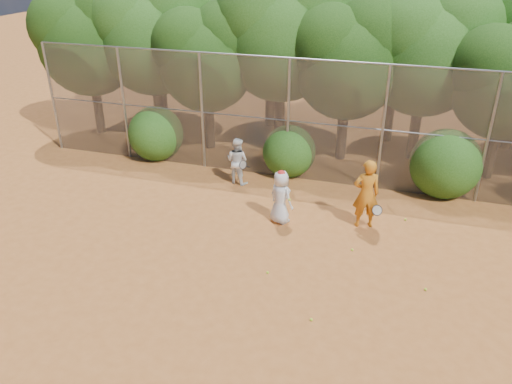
% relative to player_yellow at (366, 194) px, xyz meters
% --- Properties ---
extents(ground, '(80.00, 80.00, 0.00)m').
position_rel_player_yellow_xyz_m(ground, '(-1.86, -3.47, -1.00)').
color(ground, '#9B5523').
rests_on(ground, ground).
extents(fence_back, '(20.05, 0.09, 4.03)m').
position_rel_player_yellow_xyz_m(fence_back, '(-1.98, 2.53, 1.05)').
color(fence_back, gray).
rests_on(fence_back, ground).
extents(tree_0, '(4.38, 3.81, 6.00)m').
position_rel_player_yellow_xyz_m(tree_0, '(-11.31, 4.57, 2.93)').
color(tree_0, black).
rests_on(tree_0, ground).
extents(tree_1, '(4.64, 4.03, 6.35)m').
position_rel_player_yellow_xyz_m(tree_1, '(-8.80, 5.07, 3.16)').
color(tree_1, black).
rests_on(tree_1, ground).
extents(tree_2, '(3.99, 3.47, 5.47)m').
position_rel_player_yellow_xyz_m(tree_2, '(-6.31, 4.36, 2.58)').
color(tree_2, black).
rests_on(tree_2, ground).
extents(tree_3, '(4.89, 4.26, 6.70)m').
position_rel_player_yellow_xyz_m(tree_3, '(-3.80, 5.37, 3.40)').
color(tree_3, black).
rests_on(tree_3, ground).
extents(tree_4, '(4.19, 3.64, 5.73)m').
position_rel_player_yellow_xyz_m(tree_4, '(-1.31, 4.77, 2.76)').
color(tree_4, black).
rests_on(tree_4, ground).
extents(tree_5, '(4.51, 3.92, 6.17)m').
position_rel_player_yellow_xyz_m(tree_5, '(1.19, 5.57, 3.05)').
color(tree_5, black).
rests_on(tree_5, ground).
extents(tree_6, '(3.86, 3.36, 5.29)m').
position_rel_player_yellow_xyz_m(tree_6, '(3.69, 4.56, 2.47)').
color(tree_6, black).
rests_on(tree_6, ground).
extents(tree_9, '(4.83, 4.20, 6.62)m').
position_rel_player_yellow_xyz_m(tree_9, '(-9.80, 7.37, 3.34)').
color(tree_9, black).
rests_on(tree_9, ground).
extents(tree_10, '(5.15, 4.48, 7.06)m').
position_rel_player_yellow_xyz_m(tree_10, '(-4.80, 7.57, 3.63)').
color(tree_10, black).
rests_on(tree_10, ground).
extents(tree_11, '(4.64, 4.03, 6.35)m').
position_rel_player_yellow_xyz_m(tree_11, '(0.20, 7.17, 3.16)').
color(tree_11, black).
rests_on(tree_11, ground).
extents(bush_0, '(2.00, 2.00, 2.00)m').
position_rel_player_yellow_xyz_m(bush_0, '(-7.86, 2.83, -0.00)').
color(bush_0, '#204B12').
rests_on(bush_0, ground).
extents(bush_1, '(1.80, 1.80, 1.80)m').
position_rel_player_yellow_xyz_m(bush_1, '(-2.86, 2.83, -0.10)').
color(bush_1, '#204B12').
rests_on(bush_1, ground).
extents(bush_2, '(2.20, 2.20, 2.20)m').
position_rel_player_yellow_xyz_m(bush_2, '(2.14, 2.83, 0.10)').
color(bush_2, '#204B12').
rests_on(bush_2, ground).
extents(player_yellow, '(0.95, 0.69, 2.00)m').
position_rel_player_yellow_xyz_m(player_yellow, '(0.00, 0.00, 0.00)').
color(player_yellow, '#C77117').
rests_on(player_yellow, ground).
extents(player_teen, '(0.91, 0.81, 1.60)m').
position_rel_player_yellow_xyz_m(player_teen, '(-2.29, -0.48, -0.21)').
color(player_teen, silver).
rests_on(player_teen, ground).
extents(player_white, '(0.91, 0.82, 1.56)m').
position_rel_player_yellow_xyz_m(player_white, '(-4.30, 1.61, -0.22)').
color(player_white, silver).
rests_on(player_white, ground).
extents(ball_0, '(0.07, 0.07, 0.07)m').
position_rel_player_yellow_xyz_m(ball_0, '(-0.12, -1.39, -0.97)').
color(ball_0, '#B9D927').
rests_on(ball_0, ground).
extents(ball_1, '(0.07, 0.07, 0.07)m').
position_rel_player_yellow_xyz_m(ball_1, '(-0.60, -4.34, -0.97)').
color(ball_1, '#B9D927').
rests_on(ball_1, ground).
extents(ball_2, '(0.07, 0.07, 0.07)m').
position_rel_player_yellow_xyz_m(ball_2, '(1.71, -2.55, -0.97)').
color(ball_2, '#B9D927').
rests_on(ball_2, ground).
extents(ball_3, '(0.07, 0.07, 0.07)m').
position_rel_player_yellow_xyz_m(ball_3, '(-1.94, -3.00, -0.97)').
color(ball_3, '#B9D927').
rests_on(ball_3, ground).
extents(ball_4, '(0.07, 0.07, 0.07)m').
position_rel_player_yellow_xyz_m(ball_4, '(1.14, 0.63, -0.97)').
color(ball_4, '#B9D927').
rests_on(ball_4, ground).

